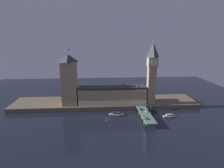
% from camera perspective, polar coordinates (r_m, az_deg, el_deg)
% --- Properties ---
extents(ground_plane, '(400.00, 400.00, 0.00)m').
position_cam_1_polar(ground_plane, '(195.74, -1.61, -10.29)').
color(ground_plane, black).
extents(embankment, '(220.00, 42.00, 5.24)m').
position_cam_1_polar(embankment, '(230.96, -2.01, -5.74)').
color(embankment, brown).
rests_on(embankment, ground_plane).
extents(parliament_hall, '(77.37, 21.85, 24.50)m').
position_cam_1_polar(parliament_hall, '(219.93, 0.03, -3.22)').
color(parliament_hall, tan).
rests_on(parliament_hall, embankment).
extents(clock_tower, '(10.81, 10.92, 72.28)m').
position_cam_1_polar(clock_tower, '(215.82, 12.05, 3.82)').
color(clock_tower, tan).
rests_on(clock_tower, embankment).
extents(victoria_tower, '(16.86, 16.86, 63.51)m').
position_cam_1_polar(victoria_tower, '(215.93, -12.89, 1.23)').
color(victoria_tower, tan).
rests_on(victoria_tower, embankment).
extents(bridge, '(10.30, 46.00, 5.57)m').
position_cam_1_polar(bridge, '(195.00, 10.22, -9.36)').
color(bridge, slate).
rests_on(bridge, ground_plane).
extents(car_northbound_lead, '(2.02, 3.90, 1.54)m').
position_cam_1_polar(car_northbound_lead, '(203.28, 8.89, -7.60)').
color(car_northbound_lead, black).
rests_on(car_northbound_lead, bridge).
extents(car_northbound_trail, '(1.95, 4.16, 1.33)m').
position_cam_1_polar(car_northbound_trail, '(182.31, 10.52, -10.30)').
color(car_northbound_trail, red).
rests_on(car_northbound_trail, bridge).
extents(car_southbound_trail, '(2.09, 4.66, 1.58)m').
position_cam_1_polar(car_southbound_trail, '(199.30, 10.53, -8.11)').
color(car_southbound_trail, white).
rests_on(car_southbound_trail, bridge).
extents(pedestrian_near_rail, '(0.38, 0.38, 1.74)m').
position_cam_1_polar(pedestrian_near_rail, '(186.50, 9.43, -9.58)').
color(pedestrian_near_rail, black).
rests_on(pedestrian_near_rail, bridge).
extents(street_lamp_near, '(1.34, 0.60, 6.50)m').
position_cam_1_polar(street_lamp_near, '(178.50, 9.89, -9.60)').
color(street_lamp_near, '#2D3333').
rests_on(street_lamp_near, bridge).
extents(street_lamp_mid, '(1.34, 0.60, 7.12)m').
position_cam_1_polar(street_lamp_mid, '(193.93, 11.73, -7.62)').
color(street_lamp_mid, '#2D3333').
rests_on(street_lamp_mid, bridge).
extents(street_lamp_far, '(1.34, 0.60, 5.95)m').
position_cam_1_polar(street_lamp_far, '(205.24, 7.95, -6.45)').
color(street_lamp_far, '#2D3333').
rests_on(street_lamp_far, bridge).
extents(boat_upstream, '(17.55, 5.90, 3.75)m').
position_cam_1_polar(boat_upstream, '(200.98, 1.44, -9.19)').
color(boat_upstream, '#B2A893').
rests_on(boat_upstream, ground_plane).
extents(boat_downstream, '(14.18, 4.76, 3.40)m').
position_cam_1_polar(boat_downstream, '(205.52, 17.01, -9.34)').
color(boat_downstream, white).
rests_on(boat_downstream, ground_plane).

